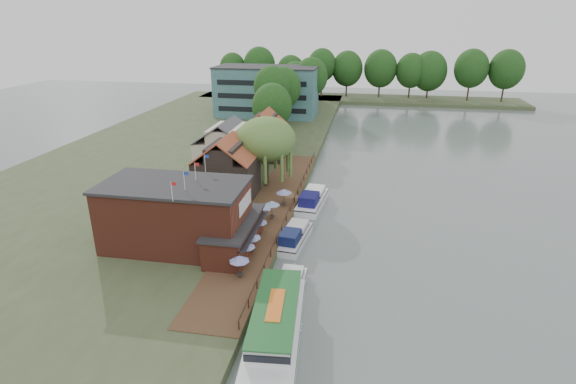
# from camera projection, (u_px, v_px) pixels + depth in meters

# --- Properties ---
(ground) EXTENTS (260.00, 260.00, 0.00)m
(ground) POSITION_uv_depth(u_px,v_px,m) (323.00, 261.00, 48.49)
(ground) COLOR #546261
(ground) RESTS_ON ground
(land_bank) EXTENTS (50.00, 140.00, 1.00)m
(land_bank) POSITION_uv_depth(u_px,v_px,m) (186.00, 153.00, 85.39)
(land_bank) COLOR #384728
(land_bank) RESTS_ON ground
(quay_deck) EXTENTS (6.00, 50.00, 0.10)m
(quay_deck) POSITION_uv_depth(u_px,v_px,m) (270.00, 210.00, 58.61)
(quay_deck) COLOR #47301E
(quay_deck) RESTS_ON land_bank
(quay_rail) EXTENTS (0.20, 49.00, 1.00)m
(quay_rail) POSITION_uv_depth(u_px,v_px,m) (291.00, 207.00, 58.45)
(quay_rail) COLOR black
(quay_rail) RESTS_ON land_bank
(pub) EXTENTS (20.00, 11.00, 7.30)m
(pub) POSITION_uv_depth(u_px,v_px,m) (193.00, 216.00, 48.22)
(pub) COLOR maroon
(pub) RESTS_ON land_bank
(hotel_block) EXTENTS (25.40, 12.40, 12.30)m
(hotel_block) POSITION_uv_depth(u_px,v_px,m) (267.00, 91.00, 113.73)
(hotel_block) COLOR #38666B
(hotel_block) RESTS_ON land_bank
(cottage_a) EXTENTS (8.60, 7.60, 8.50)m
(cottage_a) POSITION_uv_depth(u_px,v_px,m) (227.00, 167.00, 61.92)
(cottage_a) COLOR black
(cottage_a) RESTS_ON land_bank
(cottage_b) EXTENTS (9.60, 8.60, 8.50)m
(cottage_b) POSITION_uv_depth(u_px,v_px,m) (228.00, 147.00, 71.58)
(cottage_b) COLOR beige
(cottage_b) RESTS_ON land_bank
(cottage_c) EXTENTS (7.60, 7.60, 8.50)m
(cottage_c) POSITION_uv_depth(u_px,v_px,m) (265.00, 135.00, 79.17)
(cottage_c) COLOR black
(cottage_c) RESTS_ON land_bank
(willow) EXTENTS (8.60, 8.60, 10.43)m
(willow) POSITION_uv_depth(u_px,v_px,m) (266.00, 152.00, 65.40)
(willow) COLOR #476B2D
(willow) RESTS_ON land_bank
(umbrella_0) EXTENTS (1.99, 1.99, 2.38)m
(umbrella_0) POSITION_uv_depth(u_px,v_px,m) (240.00, 267.00, 42.95)
(umbrella_0) COLOR #1B1E97
(umbrella_0) RESTS_ON quay_deck
(umbrella_1) EXTENTS (2.01, 2.01, 2.38)m
(umbrella_1) POSITION_uv_depth(u_px,v_px,m) (246.00, 253.00, 45.54)
(umbrella_1) COLOR navy
(umbrella_1) RESTS_ON quay_deck
(umbrella_2) EXTENTS (2.24, 2.24, 2.38)m
(umbrella_2) POSITION_uv_depth(u_px,v_px,m) (251.00, 243.00, 47.44)
(umbrella_2) COLOR navy
(umbrella_2) RESTS_ON quay_deck
(umbrella_3) EXTENTS (2.12, 2.12, 2.38)m
(umbrella_3) POSITION_uv_depth(u_px,v_px,m) (258.00, 228.00, 50.94)
(umbrella_3) COLOR navy
(umbrella_3) RESTS_ON quay_deck
(umbrella_4) EXTENTS (2.41, 2.41, 2.38)m
(umbrella_4) POSITION_uv_depth(u_px,v_px,m) (261.00, 214.00, 54.51)
(umbrella_4) COLOR navy
(umbrella_4) RESTS_ON quay_deck
(umbrella_5) EXTENTS (2.03, 2.03, 2.38)m
(umbrella_5) POSITION_uv_depth(u_px,v_px,m) (272.00, 210.00, 55.69)
(umbrella_5) COLOR navy
(umbrella_5) RESTS_ON quay_deck
(umbrella_6) EXTENTS (2.09, 2.09, 2.38)m
(umbrella_6) POSITION_uv_depth(u_px,v_px,m) (284.00, 197.00, 59.50)
(umbrella_6) COLOR navy
(umbrella_6) RESTS_ON quay_deck
(cruiser_0) EXTENTS (2.91, 8.97, 2.14)m
(cruiser_0) POSITION_uv_depth(u_px,v_px,m) (289.00, 287.00, 41.98)
(cruiser_0) COLOR silver
(cruiser_0) RESTS_ON ground
(cruiser_1) EXTENTS (3.96, 9.49, 2.21)m
(cruiser_1) POSITION_uv_depth(u_px,v_px,m) (294.00, 234.00, 51.98)
(cruiser_1) COLOR silver
(cruiser_1) RESTS_ON ground
(cruiser_2) EXTENTS (4.26, 10.55, 2.51)m
(cruiser_2) POSITION_uv_depth(u_px,v_px,m) (312.00, 198.00, 62.14)
(cruiser_2) COLOR white
(cruiser_2) RESTS_ON ground
(tour_boat) EXTENTS (5.47, 15.19, 3.25)m
(tour_boat) POSITION_uv_depth(u_px,v_px,m) (275.00, 327.00, 35.68)
(tour_boat) COLOR silver
(tour_boat) RESTS_ON ground
(swan) EXTENTS (0.44, 0.44, 0.44)m
(swan) POSITION_uv_depth(u_px,v_px,m) (299.00, 330.00, 37.48)
(swan) COLOR white
(swan) RESTS_ON ground
(bank_tree_0) EXTENTS (7.80, 7.80, 11.93)m
(bank_tree_0) POSITION_uv_depth(u_px,v_px,m) (272.00, 114.00, 87.66)
(bank_tree_0) COLOR #143811
(bank_tree_0) RESTS_ON land_bank
(bank_tree_1) EXTENTS (7.63, 7.63, 14.32)m
(bank_tree_1) POSITION_uv_depth(u_px,v_px,m) (272.00, 100.00, 95.94)
(bank_tree_1) COLOR #143811
(bank_tree_1) RESTS_ON land_bank
(bank_tree_2) EXTENTS (8.27, 8.27, 13.37)m
(bank_tree_2) POSITION_uv_depth(u_px,v_px,m) (283.00, 96.00, 103.01)
(bank_tree_2) COLOR #143811
(bank_tree_2) RESTS_ON land_bank
(bank_tree_3) EXTENTS (8.59, 8.59, 14.17)m
(bank_tree_3) POSITION_uv_depth(u_px,v_px,m) (311.00, 85.00, 117.21)
(bank_tree_3) COLOR #143811
(bank_tree_3) RESTS_ON land_bank
(bank_tree_4) EXTENTS (8.77, 8.77, 12.18)m
(bank_tree_4) POSITION_uv_depth(u_px,v_px,m) (296.00, 83.00, 127.59)
(bank_tree_4) COLOR #143811
(bank_tree_4) RESTS_ON land_bank
(bank_tree_5) EXTENTS (6.25, 6.25, 11.46)m
(bank_tree_5) POSITION_uv_depth(u_px,v_px,m) (304.00, 82.00, 133.79)
(bank_tree_5) COLOR #143811
(bank_tree_5) RESTS_ON land_bank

